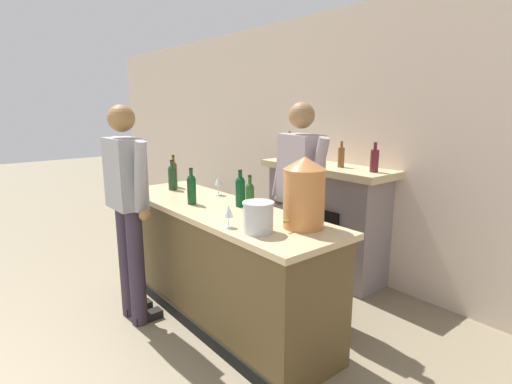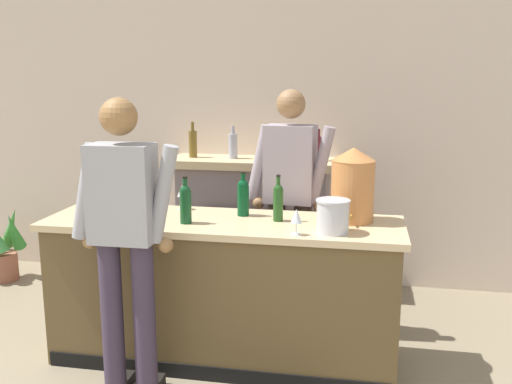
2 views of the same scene
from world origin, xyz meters
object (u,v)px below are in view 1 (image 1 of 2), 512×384
(wine_bottle_cabernet_heavy, at_px, (172,176))
(wine_bottle_merlot_tall, at_px, (192,188))
(person_bartender, at_px, (299,201))
(wine_bottle_chardonnay_pale, at_px, (174,173))
(fireplace_stone, at_px, (325,219))
(wine_bottle_port_short, at_px, (240,190))
(potted_plant_corner, at_px, (190,206))
(copper_dispenser, at_px, (304,192))
(ice_bucket_steel, at_px, (258,217))
(wine_glass_front_right, at_px, (228,212))
(person_customer, at_px, (128,205))
(wine_bottle_rose_blush, at_px, (250,197))
(wine_glass_by_dispenser, at_px, (218,182))

(wine_bottle_cabernet_heavy, xyz_separation_m, wine_bottle_merlot_tall, (0.62, -0.15, 0.00))
(person_bartender, relative_size, wine_bottle_chardonnay_pale, 5.62)
(fireplace_stone, height_order, wine_bottle_port_short, fireplace_stone)
(person_bartender, bearing_deg, potted_plant_corner, 168.95)
(wine_bottle_chardonnay_pale, bearing_deg, wine_bottle_merlot_tall, -17.06)
(potted_plant_corner, height_order, wine_bottle_cabernet_heavy, wine_bottle_cabernet_heavy)
(fireplace_stone, relative_size, copper_dispenser, 3.12)
(fireplace_stone, relative_size, wine_bottle_merlot_tall, 4.92)
(wine_bottle_port_short, bearing_deg, ice_bucket_steel, -27.37)
(wine_bottle_merlot_tall, xyz_separation_m, wine_glass_front_right, (0.73, -0.14, -0.03))
(wine_bottle_cabernet_heavy, distance_m, wine_bottle_port_short, 0.95)
(wine_bottle_cabernet_heavy, bearing_deg, wine_bottle_chardonnay_pale, 146.49)
(person_customer, relative_size, ice_bucket_steel, 8.68)
(person_customer, distance_m, person_bartender, 1.40)
(wine_bottle_port_short, xyz_separation_m, wine_bottle_rose_blush, (0.25, -0.10, -0.00))
(wine_glass_by_dispenser, bearing_deg, wine_bottle_merlot_tall, -68.90)
(ice_bucket_steel, height_order, wine_bottle_merlot_tall, wine_bottle_merlot_tall)
(ice_bucket_steel, relative_size, wine_glass_by_dispenser, 1.17)
(person_bartender, relative_size, wine_bottle_port_short, 6.01)
(wine_bottle_merlot_tall, distance_m, wine_glass_by_dispenser, 0.39)
(fireplace_stone, xyz_separation_m, person_bartender, (0.44, -0.84, 0.41))
(fireplace_stone, height_order, copper_dispenser, fireplace_stone)
(wine_bottle_merlot_tall, relative_size, wine_glass_by_dispenser, 1.73)
(fireplace_stone, xyz_separation_m, wine_glass_front_right, (0.58, -1.67, 0.48))
(person_customer, height_order, wine_bottle_cabernet_heavy, person_customer)
(wine_bottle_rose_blush, distance_m, wine_glass_by_dispenser, 0.74)
(ice_bucket_steel, relative_size, wine_bottle_merlot_tall, 0.68)
(person_bartender, distance_m, ice_bucket_steel, 0.82)
(wine_bottle_port_short, height_order, wine_bottle_merlot_tall, wine_bottle_merlot_tall)
(wine_bottle_chardonnay_pale, bearing_deg, ice_bucket_steel, -9.48)
(copper_dispenser, height_order, wine_bottle_merlot_tall, copper_dispenser)
(wine_bottle_merlot_tall, bearing_deg, copper_dispenser, 13.66)
(fireplace_stone, bearing_deg, wine_bottle_chardonnay_pale, -124.27)
(ice_bucket_steel, height_order, wine_glass_front_right, ice_bucket_steel)
(wine_bottle_rose_blush, xyz_separation_m, wine_glass_by_dispenser, (-0.71, 0.20, -0.01))
(potted_plant_corner, relative_size, person_customer, 0.39)
(potted_plant_corner, height_order, wine_bottle_rose_blush, wine_bottle_rose_blush)
(fireplace_stone, xyz_separation_m, wine_bottle_cabernet_heavy, (-0.77, -1.38, 0.51))
(fireplace_stone, distance_m, wine_glass_front_right, 1.83)
(ice_bucket_steel, relative_size, wine_bottle_port_short, 0.69)
(person_bartender, relative_size, copper_dispenser, 3.76)
(wine_glass_front_right, bearing_deg, person_customer, -161.10)
(wine_bottle_cabernet_heavy, distance_m, wine_bottle_merlot_tall, 0.64)
(person_customer, bearing_deg, wine_glass_by_dispenser, 84.65)
(wine_glass_by_dispenser, bearing_deg, person_bartender, 23.80)
(wine_bottle_rose_blush, relative_size, wine_glass_front_right, 1.94)
(potted_plant_corner, relative_size, ice_bucket_steel, 3.36)
(ice_bucket_steel, height_order, wine_bottle_port_short, wine_bottle_port_short)
(person_customer, distance_m, wine_bottle_port_short, 0.92)
(person_bartender, distance_m, wine_bottle_rose_blush, 0.52)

